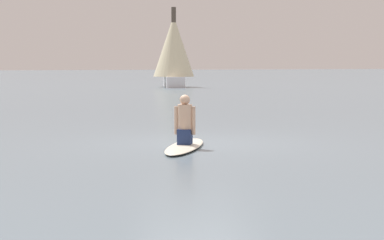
% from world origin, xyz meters
% --- Properties ---
extents(ground_plane, '(400.00, 400.00, 0.00)m').
position_xyz_m(ground_plane, '(0.00, 0.00, 0.00)').
color(ground_plane, slate).
extents(surfboard, '(2.67, 2.13, 0.09)m').
position_xyz_m(surfboard, '(0.65, -0.63, 0.04)').
color(surfboard, silver).
rests_on(surfboard, ground).
extents(person_paddler, '(0.42, 0.41, 1.00)m').
position_xyz_m(person_paddler, '(0.65, -0.63, 0.54)').
color(person_paddler, navy).
rests_on(person_paddler, surfboard).
extents(sailboat_distant, '(4.62, 3.98, 6.02)m').
position_xyz_m(sailboat_distant, '(-33.88, 14.67, 2.84)').
color(sailboat_distant, silver).
rests_on(sailboat_distant, ground).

